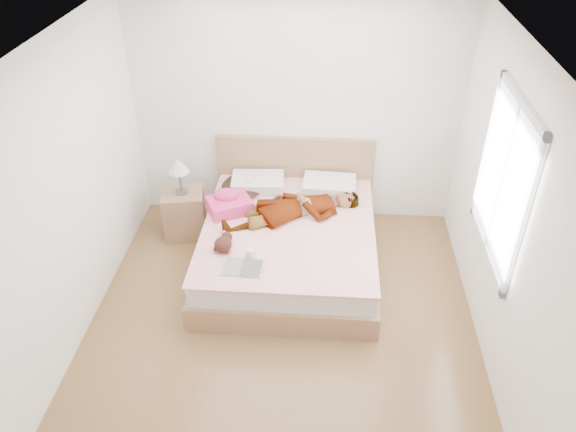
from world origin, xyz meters
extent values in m
plane|color=#4F3218|center=(0.00, 0.00, 0.00)|extent=(4.00, 4.00, 0.00)
imported|color=white|center=(0.01, 1.18, 0.62)|extent=(1.65, 1.11, 0.21)
ellipsoid|color=black|center=(-0.56, 1.63, 0.55)|extent=(0.57, 0.67, 0.09)
cube|color=silver|center=(-0.49, 1.58, 0.67)|extent=(0.07, 0.09, 0.05)
plane|color=white|center=(0.00, 0.00, 2.60)|extent=(4.00, 4.00, 0.00)
plane|color=silver|center=(0.00, 2.00, 1.30)|extent=(3.60, 0.00, 3.60)
plane|color=white|center=(-1.80, 0.00, 1.30)|extent=(0.00, 4.00, 4.00)
plane|color=silver|center=(1.80, 0.00, 1.30)|extent=(0.00, 4.00, 4.00)
cube|color=white|center=(1.78, 0.30, 1.50)|extent=(0.02, 1.10, 1.30)
cube|color=silver|center=(1.78, -0.28, 1.50)|extent=(0.04, 0.06, 1.42)
cube|color=silver|center=(1.78, 0.88, 1.50)|extent=(0.04, 0.06, 1.42)
cube|color=silver|center=(1.78, 0.30, 0.82)|extent=(0.04, 1.22, 0.06)
cube|color=silver|center=(1.78, 0.30, 2.18)|extent=(0.04, 1.22, 0.06)
cube|color=silver|center=(1.77, 0.30, 1.50)|extent=(0.03, 0.04, 1.30)
cube|color=#875F3E|center=(0.00, 0.95, 0.13)|extent=(1.78, 2.08, 0.26)
cube|color=silver|center=(0.00, 0.95, 0.37)|extent=(1.70, 2.00, 0.22)
cube|color=white|center=(0.00, 0.95, 0.49)|extent=(1.74, 2.04, 0.03)
cube|color=#87603E|center=(0.00, 1.96, 0.50)|extent=(1.80, 0.07, 1.00)
cube|color=silver|center=(-0.40, 1.67, 0.57)|extent=(0.61, 0.44, 0.13)
cube|color=white|center=(0.40, 1.67, 0.57)|extent=(0.60, 0.43, 0.13)
cube|color=#F84384|center=(-0.64, 1.18, 0.58)|extent=(0.55, 0.51, 0.14)
ellipsoid|color=#D03877|center=(-0.68, 1.23, 0.67)|extent=(0.28, 0.22, 0.13)
cube|color=white|center=(-0.38, 0.24, 0.52)|extent=(0.40, 0.28, 0.01)
cube|color=white|center=(-0.48, 0.25, 0.52)|extent=(0.21, 0.27, 0.02)
cube|color=#242424|center=(-0.28, 0.24, 0.52)|extent=(0.21, 0.27, 0.02)
cylinder|color=white|center=(-0.33, 0.43, 0.55)|extent=(0.10, 0.10, 0.09)
torus|color=white|center=(-0.29, 0.41, 0.55)|extent=(0.06, 0.03, 0.06)
cylinder|color=black|center=(-0.33, 0.43, 0.59)|extent=(0.08, 0.08, 0.00)
ellipsoid|color=black|center=(-0.59, 0.50, 0.58)|extent=(0.20, 0.22, 0.14)
ellipsoid|color=beige|center=(-0.60, 0.48, 0.59)|extent=(0.11, 0.12, 0.07)
sphere|color=black|center=(-0.57, 0.60, 0.59)|extent=(0.11, 0.11, 0.11)
sphere|color=pink|center=(-0.61, 0.64, 0.62)|extent=(0.04, 0.04, 0.04)
sphere|color=pink|center=(-0.53, 0.63, 0.62)|extent=(0.04, 0.04, 0.04)
ellipsoid|color=#321A0D|center=(-0.66, 0.46, 0.55)|extent=(0.05, 0.07, 0.03)
ellipsoid|color=black|center=(-0.54, 0.44, 0.55)|extent=(0.05, 0.07, 0.03)
cube|color=brown|center=(-1.22, 1.44, 0.28)|extent=(0.51, 0.47, 0.55)
cylinder|color=#454545|center=(-1.22, 1.44, 0.56)|extent=(0.16, 0.16, 0.02)
cylinder|color=#484848|center=(-1.22, 1.44, 0.70)|extent=(0.03, 0.03, 0.28)
cone|color=beige|center=(-1.22, 1.44, 0.89)|extent=(0.26, 0.26, 0.16)
camera|label=1|loc=(0.34, -3.69, 3.81)|focal=35.00mm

